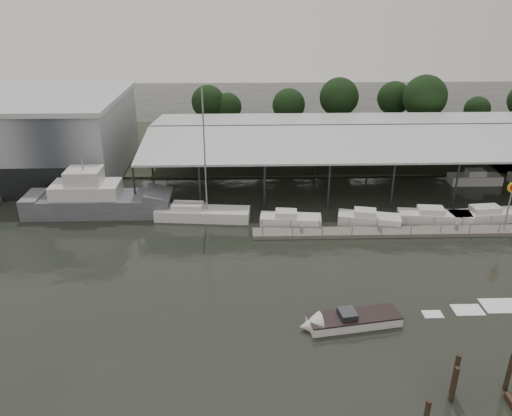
{
  "coord_description": "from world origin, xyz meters",
  "views": [
    {
      "loc": [
        0.04,
        -35.5,
        23.19
      ],
      "look_at": [
        1.39,
        11.3,
        2.5
      ],
      "focal_mm": 35.0,
      "sensor_mm": 36.0,
      "label": 1
    }
  ],
  "objects_px": {
    "shell_fuel_sign": "(511,197)",
    "speedboat_underway": "(346,321)",
    "grey_trawler": "(97,200)",
    "white_sailboat": "(201,213)"
  },
  "relations": [
    {
      "from": "shell_fuel_sign",
      "to": "speedboat_underway",
      "type": "xyz_separation_m",
      "value": [
        -19.35,
        -15.03,
        -3.53
      ]
    },
    {
      "from": "shell_fuel_sign",
      "to": "grey_trawler",
      "type": "distance_m",
      "value": 43.69
    },
    {
      "from": "grey_trawler",
      "to": "white_sailboat",
      "type": "distance_m",
      "value": 11.84
    },
    {
      "from": "grey_trawler",
      "to": "speedboat_underway",
      "type": "distance_m",
      "value": 31.9
    },
    {
      "from": "grey_trawler",
      "to": "speedboat_underway",
      "type": "relative_size",
      "value": 0.87
    },
    {
      "from": "shell_fuel_sign",
      "to": "speedboat_underway",
      "type": "relative_size",
      "value": 0.3
    },
    {
      "from": "grey_trawler",
      "to": "white_sailboat",
      "type": "xyz_separation_m",
      "value": [
        11.65,
        -1.94,
        -0.92
      ]
    },
    {
      "from": "white_sailboat",
      "to": "speedboat_underway",
      "type": "bearing_deg",
      "value": -52.06
    },
    {
      "from": "shell_fuel_sign",
      "to": "speedboat_underway",
      "type": "height_order",
      "value": "shell_fuel_sign"
    },
    {
      "from": "shell_fuel_sign",
      "to": "white_sailboat",
      "type": "xyz_separation_m",
      "value": [
        -31.54,
        4.21,
        -3.27
      ]
    }
  ]
}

